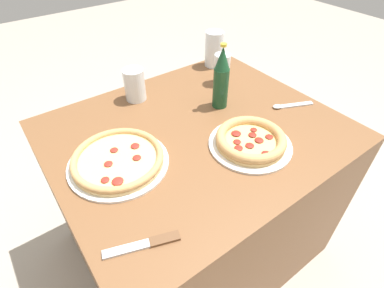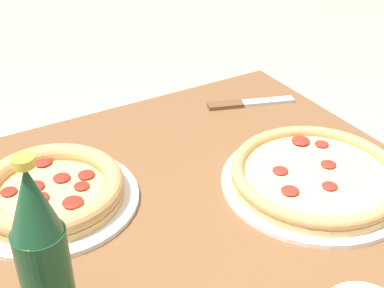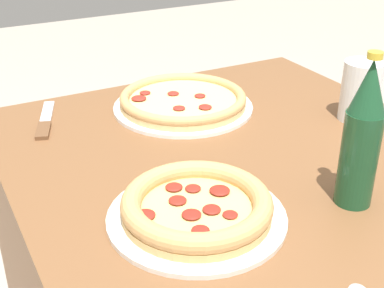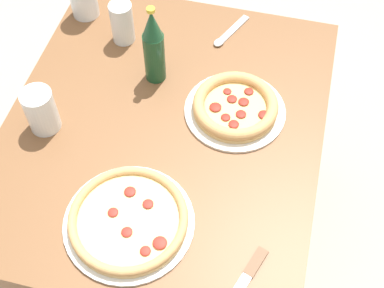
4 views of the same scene
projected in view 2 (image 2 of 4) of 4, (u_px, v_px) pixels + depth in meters
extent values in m
cylinder|color=silver|center=(53.00, 200.00, 0.83)|extent=(0.27, 0.27, 0.01)
cylinder|color=tan|center=(52.00, 195.00, 0.83)|extent=(0.22, 0.22, 0.01)
cylinder|color=#E5C170|center=(51.00, 191.00, 0.82)|extent=(0.20, 0.20, 0.00)
torus|color=tan|center=(50.00, 187.00, 0.82)|extent=(0.23, 0.23, 0.03)
ellipsoid|color=maroon|center=(86.00, 175.00, 0.85)|extent=(0.03, 0.03, 0.01)
ellipsoid|color=maroon|center=(73.00, 202.00, 0.79)|extent=(0.03, 0.03, 0.01)
ellipsoid|color=maroon|center=(40.00, 197.00, 0.80)|extent=(0.03, 0.03, 0.01)
ellipsoid|color=maroon|center=(9.00, 191.00, 0.81)|extent=(0.03, 0.03, 0.01)
ellipsoid|color=maroon|center=(82.00, 186.00, 0.83)|extent=(0.02, 0.02, 0.01)
ellipsoid|color=maroon|center=(35.00, 186.00, 0.83)|extent=(0.03, 0.03, 0.01)
ellipsoid|color=maroon|center=(62.00, 178.00, 0.84)|extent=(0.03, 0.03, 0.01)
ellipsoid|color=maroon|center=(28.00, 209.00, 0.78)|extent=(0.02, 0.02, 0.00)
ellipsoid|color=maroon|center=(43.00, 162.00, 0.88)|extent=(0.03, 0.03, 0.01)
cylinder|color=white|center=(313.00, 182.00, 0.87)|extent=(0.30, 0.30, 0.01)
cylinder|color=#DBB775|center=(313.00, 177.00, 0.87)|extent=(0.27, 0.27, 0.01)
cylinder|color=#EACC7F|center=(314.00, 173.00, 0.86)|extent=(0.24, 0.24, 0.00)
torus|color=tan|center=(314.00, 170.00, 0.86)|extent=(0.28, 0.28, 0.02)
ellipsoid|color=maroon|center=(328.00, 164.00, 0.88)|extent=(0.03, 0.03, 0.01)
ellipsoid|color=maroon|center=(330.00, 186.00, 0.83)|extent=(0.02, 0.02, 0.01)
ellipsoid|color=maroon|center=(290.00, 191.00, 0.82)|extent=(0.03, 0.03, 0.01)
ellipsoid|color=maroon|center=(301.00, 141.00, 0.94)|extent=(0.03, 0.03, 0.01)
ellipsoid|color=maroon|center=(280.00, 170.00, 0.86)|extent=(0.03, 0.03, 0.01)
ellipsoid|color=maroon|center=(322.00, 144.00, 0.93)|extent=(0.02, 0.02, 0.01)
cylinder|color=#194728|center=(48.00, 285.00, 0.59)|extent=(0.06, 0.06, 0.15)
cone|color=#194728|center=(31.00, 200.00, 0.53)|extent=(0.05, 0.05, 0.08)
cylinder|color=gold|center=(23.00, 162.00, 0.50)|extent=(0.02, 0.02, 0.01)
cube|color=brown|center=(226.00, 105.00, 1.10)|extent=(0.08, 0.05, 0.01)
cube|color=silver|center=(268.00, 101.00, 1.11)|extent=(0.11, 0.06, 0.01)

